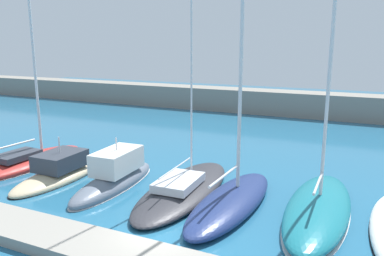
{
  "coord_description": "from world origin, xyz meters",
  "views": [
    {
      "loc": [
        7.55,
        -12.88,
        8.17
      ],
      "look_at": [
        -1.73,
        6.88,
        3.35
      ],
      "focal_mm": 36.25,
      "sensor_mm": 36.0,
      "label": 1
    }
  ],
  "objects_px": {
    "sailboat_teal_sixth": "(318,208)",
    "motorboat_slate_third": "(115,177)",
    "sailboat_red_nearest": "(27,160)",
    "sailboat_navy_fifth": "(231,199)",
    "sailboat_charcoal_fourth": "(184,188)",
    "motorboat_sand_second": "(60,172)"
  },
  "relations": [
    {
      "from": "sailboat_red_nearest",
      "to": "sailboat_navy_fifth",
      "type": "height_order",
      "value": "sailboat_red_nearest"
    },
    {
      "from": "motorboat_sand_second",
      "to": "sailboat_navy_fifth",
      "type": "bearing_deg",
      "value": -89.24
    },
    {
      "from": "motorboat_slate_third",
      "to": "sailboat_charcoal_fourth",
      "type": "xyz_separation_m",
      "value": [
        4.15,
        0.64,
        -0.22
      ]
    },
    {
      "from": "sailboat_red_nearest",
      "to": "sailboat_teal_sixth",
      "type": "bearing_deg",
      "value": -86.57
    },
    {
      "from": "motorboat_sand_second",
      "to": "sailboat_teal_sixth",
      "type": "relative_size",
      "value": 0.5
    },
    {
      "from": "sailboat_red_nearest",
      "to": "sailboat_navy_fifth",
      "type": "relative_size",
      "value": 1.3
    },
    {
      "from": "sailboat_teal_sixth",
      "to": "sailboat_charcoal_fourth",
      "type": "bearing_deg",
      "value": 91.88
    },
    {
      "from": "motorboat_sand_second",
      "to": "motorboat_slate_third",
      "type": "relative_size",
      "value": 0.97
    },
    {
      "from": "motorboat_slate_third",
      "to": "sailboat_teal_sixth",
      "type": "xyz_separation_m",
      "value": [
        11.26,
        0.95,
        -0.17
      ]
    },
    {
      "from": "motorboat_slate_third",
      "to": "sailboat_charcoal_fourth",
      "type": "bearing_deg",
      "value": -83.73
    },
    {
      "from": "sailboat_navy_fifth",
      "to": "sailboat_teal_sixth",
      "type": "distance_m",
      "value": 4.22
    },
    {
      "from": "motorboat_sand_second",
      "to": "sailboat_navy_fifth",
      "type": "distance_m",
      "value": 11.02
    },
    {
      "from": "sailboat_teal_sixth",
      "to": "motorboat_slate_third",
      "type": "bearing_deg",
      "value": 94.18
    },
    {
      "from": "motorboat_sand_second",
      "to": "sailboat_charcoal_fourth",
      "type": "relative_size",
      "value": 0.4
    },
    {
      "from": "sailboat_navy_fifth",
      "to": "motorboat_sand_second",
      "type": "bearing_deg",
      "value": 94.08
    },
    {
      "from": "sailboat_red_nearest",
      "to": "sailboat_charcoal_fourth",
      "type": "height_order",
      "value": "sailboat_red_nearest"
    },
    {
      "from": "sailboat_red_nearest",
      "to": "motorboat_sand_second",
      "type": "height_order",
      "value": "sailboat_red_nearest"
    },
    {
      "from": "sailboat_charcoal_fourth",
      "to": "sailboat_navy_fifth",
      "type": "relative_size",
      "value": 1.19
    },
    {
      "from": "sailboat_red_nearest",
      "to": "motorboat_sand_second",
      "type": "distance_m",
      "value": 3.99
    },
    {
      "from": "sailboat_charcoal_fourth",
      "to": "sailboat_navy_fifth",
      "type": "bearing_deg",
      "value": -104.21
    },
    {
      "from": "motorboat_sand_second",
      "to": "sailboat_navy_fifth",
      "type": "xyz_separation_m",
      "value": [
        11.01,
        0.36,
        0.07
      ]
    },
    {
      "from": "sailboat_navy_fifth",
      "to": "sailboat_teal_sixth",
      "type": "xyz_separation_m",
      "value": [
        4.12,
        0.94,
        -0.06
      ]
    }
  ]
}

